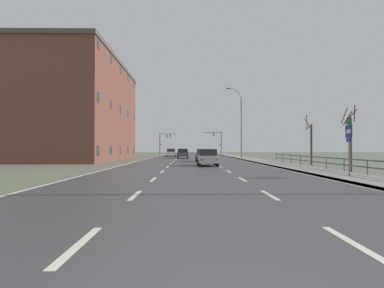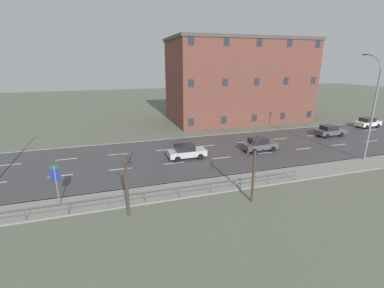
% 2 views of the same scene
% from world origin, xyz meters
% --- Properties ---
extents(ground_plane, '(160.00, 160.00, 0.12)m').
position_xyz_m(ground_plane, '(0.00, 48.00, -0.06)').
color(ground_plane, '#5B6051').
extents(guardrail, '(0.07, 28.95, 1.00)m').
position_xyz_m(guardrail, '(9.85, 18.25, 0.71)').
color(guardrail, '#515459').
rests_on(guardrail, ground).
extents(street_lamp_midground, '(2.41, 0.24, 10.93)m').
position_xyz_m(street_lamp_midground, '(7.46, 43.27, 5.36)').
color(street_lamp_midground, slate).
rests_on(street_lamp_midground, ground).
extents(highway_sign, '(0.09, 0.68, 3.24)m').
position_xyz_m(highway_sign, '(8.39, 13.55, 2.07)').
color(highway_sign, slate).
rests_on(highway_sign, ground).
extents(car_far_right, '(1.86, 4.11, 1.57)m').
position_xyz_m(car_far_right, '(1.28, 25.28, 0.80)').
color(car_far_right, '#B7B7BC').
rests_on(car_far_right, ground).
extents(car_mid_centre, '(1.89, 4.13, 1.57)m').
position_xyz_m(car_mid_centre, '(-1.46, 47.22, 0.80)').
color(car_mid_centre, '#474C51').
rests_on(car_mid_centre, ground).
extents(car_near_right, '(1.95, 4.16, 1.57)m').
position_xyz_m(car_near_right, '(1.37, 34.23, 0.80)').
color(car_near_right, '#474C51').
rests_on(car_near_right, ground).
extents(car_far_left, '(2.03, 4.20, 1.57)m').
position_xyz_m(car_far_left, '(-3.99, 57.20, 0.80)').
color(car_far_left, silver).
rests_on(car_far_left, ground).
extents(brick_building, '(12.14, 24.37, 13.98)m').
position_xyz_m(brick_building, '(-16.11, 40.16, 7.00)').
color(brick_building, brown).
rests_on(brick_building, ground).
extents(bare_tree_near, '(1.12, 1.02, 4.67)m').
position_xyz_m(bare_tree_near, '(11.00, 18.28, 2.19)').
color(bare_tree_near, '#423328').
rests_on(bare_tree_near, ground).
extents(bare_tree_mid, '(0.98, 1.24, 5.08)m').
position_xyz_m(bare_tree_mid, '(11.85, 27.32, 2.24)').
color(bare_tree_mid, '#423328').
rests_on(bare_tree_mid, ground).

